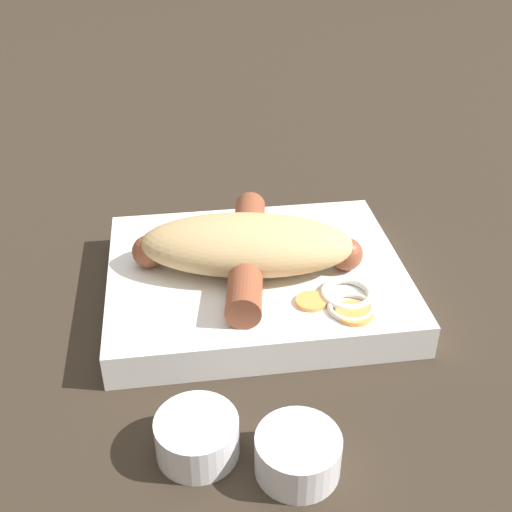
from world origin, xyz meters
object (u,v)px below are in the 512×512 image
object	(u,v)px
condiment_cup_far	(297,456)
sausage	(247,253)
food_tray	(256,280)
condiment_cup_near	(197,438)
bread_roll	(247,244)

from	to	relation	value
condiment_cup_far	sausage	bearing A→B (deg)	-87.87
food_tray	condiment_cup_near	xyz separation A→B (m)	(0.06, 0.16, -0.00)
bread_roll	food_tray	bearing A→B (deg)	178.46
bread_roll	sausage	bearing A→B (deg)	-156.65
bread_roll	condiment_cup_near	distance (m)	0.18
sausage	condiment_cup_near	size ratio (longest dim) A/B	3.53
food_tray	sausage	xyz separation A→B (m)	(0.01, -0.00, 0.03)
bread_roll	sausage	xyz separation A→B (m)	(-0.00, -0.00, -0.01)
food_tray	condiment_cup_far	world-z (taller)	food_tray
condiment_cup_far	food_tray	bearing A→B (deg)	-90.16
sausage	bread_roll	bearing A→B (deg)	23.35
food_tray	condiment_cup_far	size ratio (longest dim) A/B	4.59
bread_roll	sausage	distance (m)	0.01
food_tray	condiment_cup_near	bearing A→B (deg)	69.56
food_tray	bread_roll	xyz separation A→B (m)	(0.01, -0.00, 0.04)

